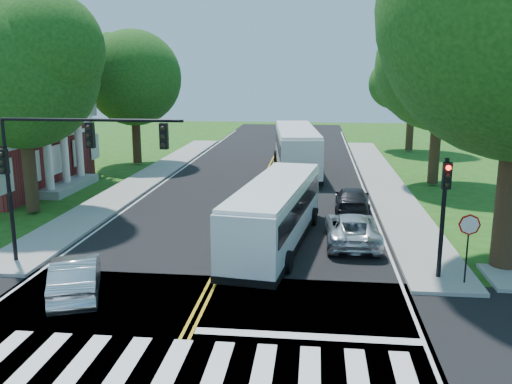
# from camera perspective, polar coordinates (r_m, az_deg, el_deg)

# --- Properties ---
(ground) EXTENTS (140.00, 140.00, 0.00)m
(ground) POSITION_cam_1_polar(r_m,az_deg,el_deg) (15.31, -8.52, -16.92)
(ground) COLOR #1F4C13
(ground) RESTS_ON ground
(road) EXTENTS (14.00, 96.00, 0.01)m
(road) POSITION_cam_1_polar(r_m,az_deg,el_deg) (31.95, -0.33, -1.01)
(road) COLOR black
(road) RESTS_ON ground
(cross_road) EXTENTS (60.00, 12.00, 0.01)m
(cross_road) POSITION_cam_1_polar(r_m,az_deg,el_deg) (15.31, -8.52, -16.90)
(cross_road) COLOR black
(cross_road) RESTS_ON ground
(center_line) EXTENTS (0.36, 70.00, 0.01)m
(center_line) POSITION_cam_1_polar(r_m,az_deg,el_deg) (35.83, 0.41, 0.49)
(center_line) COLOR gold
(center_line) RESTS_ON road
(edge_line_w) EXTENTS (0.12, 70.00, 0.01)m
(edge_line_w) POSITION_cam_1_polar(r_m,az_deg,el_deg) (37.14, -10.09, 0.73)
(edge_line_w) COLOR silver
(edge_line_w) RESTS_ON road
(edge_line_e) EXTENTS (0.12, 70.00, 0.01)m
(edge_line_e) POSITION_cam_1_polar(r_m,az_deg,el_deg) (35.79, 11.30, 0.23)
(edge_line_e) COLOR silver
(edge_line_e) RESTS_ON road
(crosswalk) EXTENTS (12.60, 3.00, 0.01)m
(crosswalk) POSITION_cam_1_polar(r_m,az_deg,el_deg) (14.89, -9.03, -17.79)
(crosswalk) COLOR silver
(crosswalk) RESTS_ON road
(stop_bar) EXTENTS (6.60, 0.40, 0.01)m
(stop_bar) POSITION_cam_1_polar(r_m,az_deg,el_deg) (16.28, 5.41, -14.88)
(stop_bar) COLOR silver
(stop_bar) RESTS_ON road
(sidewalk_nw) EXTENTS (2.60, 40.00, 0.15)m
(sidewalk_nw) POSITION_cam_1_polar(r_m,az_deg,el_deg) (40.37, -10.95, 1.72)
(sidewalk_nw) COLOR gray
(sidewalk_nw) RESTS_ON ground
(sidewalk_ne) EXTENTS (2.60, 40.00, 0.15)m
(sidewalk_ne) POSITION_cam_1_polar(r_m,az_deg,el_deg) (38.86, 13.15, 1.20)
(sidewalk_ne) COLOR gray
(sidewalk_ne) RESTS_ON ground
(tree_west_near) EXTENTS (8.00, 8.00, 11.40)m
(tree_west_near) POSITION_cam_1_polar(r_m,az_deg,el_deg) (30.81, -23.54, 11.59)
(tree_west_near) COLOR #321E14
(tree_west_near) RESTS_ON ground
(tree_west_far) EXTENTS (7.60, 7.60, 10.67)m
(tree_west_far) POSITION_cam_1_polar(r_m,az_deg,el_deg) (45.28, -12.76, 11.61)
(tree_west_far) COLOR #321E14
(tree_west_far) RESTS_ON ground
(tree_east_mid) EXTENTS (8.40, 8.40, 11.93)m
(tree_east_mid) POSITION_cam_1_polar(r_m,az_deg,el_deg) (37.69, 18.87, 12.44)
(tree_east_mid) COLOR #321E14
(tree_east_mid) RESTS_ON ground
(tree_east_far) EXTENTS (7.20, 7.20, 10.34)m
(tree_east_far) POSITION_cam_1_polar(r_m,az_deg,el_deg) (53.60, 16.20, 11.39)
(tree_east_far) COLOR #321E14
(tree_east_far) RESTS_ON ground
(signal_nw) EXTENTS (7.15, 0.46, 5.66)m
(signal_nw) POSITION_cam_1_polar(r_m,az_deg,el_deg) (21.70, -19.64, 3.56)
(signal_nw) COLOR black
(signal_nw) RESTS_ON ground
(signal_ne) EXTENTS (0.30, 0.46, 4.40)m
(signal_ne) POSITION_cam_1_polar(r_m,az_deg,el_deg) (20.34, 19.20, -1.04)
(signal_ne) COLOR black
(signal_ne) RESTS_ON ground
(stop_sign) EXTENTS (0.76, 0.08, 2.53)m
(stop_sign) POSITION_cam_1_polar(r_m,az_deg,el_deg) (20.34, 21.49, -3.94)
(stop_sign) COLOR black
(stop_sign) RESTS_ON ground
(bus_lead) EXTENTS (3.81, 11.08, 2.81)m
(bus_lead) POSITION_cam_1_polar(r_m,az_deg,el_deg) (23.73, 2.08, -2.12)
(bus_lead) COLOR silver
(bus_lead) RESTS_ON road
(bus_follow) EXTENTS (4.09, 13.17, 3.35)m
(bus_follow) POSITION_cam_1_polar(r_m,az_deg,el_deg) (41.38, 4.25, 4.58)
(bus_follow) COLOR silver
(bus_follow) RESTS_ON road
(hatchback) EXTENTS (2.87, 4.49, 1.40)m
(hatchback) POSITION_cam_1_polar(r_m,az_deg,el_deg) (19.60, -18.43, -8.39)
(hatchback) COLOR #B6B9BE
(hatchback) RESTS_ON road
(suv) EXTENTS (2.33, 4.96, 1.37)m
(suv) POSITION_cam_1_polar(r_m,az_deg,el_deg) (24.41, 10.07, -3.82)
(suv) COLOR silver
(suv) RESTS_ON road
(dark_sedan) EXTENTS (2.07, 4.63, 1.32)m
(dark_sedan) POSITION_cam_1_polar(r_m,az_deg,el_deg) (30.02, 10.09, -0.79)
(dark_sedan) COLOR black
(dark_sedan) RESTS_ON road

